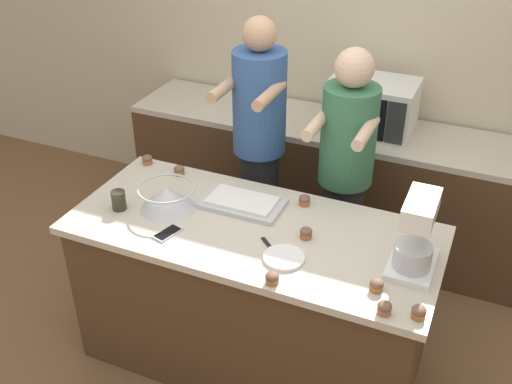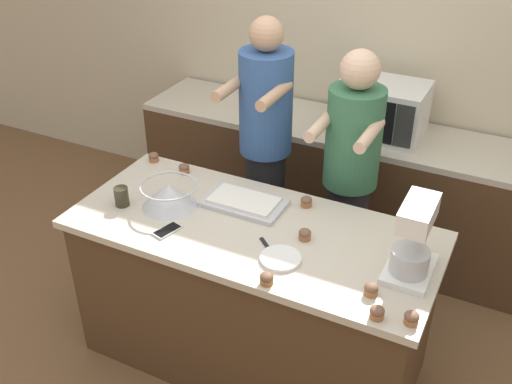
{
  "view_description": "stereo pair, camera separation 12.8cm",
  "coord_description": "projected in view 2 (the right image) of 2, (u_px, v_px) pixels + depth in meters",
  "views": [
    {
      "loc": [
        0.99,
        -2.23,
        2.59
      ],
      "look_at": [
        0.0,
        0.04,
        1.08
      ],
      "focal_mm": 42.0,
      "sensor_mm": 36.0,
      "label": 1
    },
    {
      "loc": [
        1.11,
        -2.17,
        2.59
      ],
      "look_at": [
        0.0,
        0.04,
        1.08
      ],
      "focal_mm": 42.0,
      "sensor_mm": 36.0,
      "label": 2
    }
  ],
  "objects": [
    {
      "name": "small_plate",
      "position": [
        281.0,
        259.0,
        2.73
      ],
      "size": [
        0.19,
        0.19,
        0.02
      ],
      "color": "white",
      "rests_on": "island_counter"
    },
    {
      "name": "mixing_bowl",
      "position": [
        169.0,
        195.0,
        3.09
      ],
      "size": [
        0.3,
        0.3,
        0.13
      ],
      "color": "#BCBCC1",
      "rests_on": "island_counter"
    },
    {
      "name": "cell_phone",
      "position": [
        167.0,
        230.0,
        2.93
      ],
      "size": [
        0.11,
        0.16,
        0.01
      ],
      "color": "silver",
      "rests_on": "island_counter"
    },
    {
      "name": "back_counter",
      "position": [
        337.0,
        184.0,
        4.21
      ],
      "size": [
        2.8,
        0.6,
        0.9
      ],
      "color": "#4C331E",
      "rests_on": "ground_plane"
    },
    {
      "name": "knife",
      "position": [
        269.0,
        249.0,
        2.8
      ],
      "size": [
        0.18,
        0.16,
        0.01
      ],
      "color": "#BCBCC1",
      "rests_on": "island_counter"
    },
    {
      "name": "island_counter",
      "position": [
        253.0,
        295.0,
        3.2
      ],
      "size": [
        1.85,
        0.82,
        0.9
      ],
      "color": "#4C331E",
      "rests_on": "ground_plane"
    },
    {
      "name": "cupcake_6",
      "position": [
        306.0,
        201.0,
        3.11
      ],
      "size": [
        0.06,
        0.06,
        0.06
      ],
      "color": "#9E6038",
      "rests_on": "island_counter"
    },
    {
      "name": "back_wall",
      "position": [
        365.0,
        44.0,
        4.0
      ],
      "size": [
        10.0,
        0.06,
        2.7
      ],
      "color": "beige",
      "rests_on": "ground_plane"
    },
    {
      "name": "cupcake_4",
      "position": [
        267.0,
        278.0,
        2.58
      ],
      "size": [
        0.06,
        0.06,
        0.06
      ],
      "color": "#9E6038",
      "rests_on": "island_counter"
    },
    {
      "name": "cupcake_7",
      "position": [
        305.0,
        234.0,
        2.86
      ],
      "size": [
        0.06,
        0.06,
        0.06
      ],
      "color": "#9E6038",
      "rests_on": "island_counter"
    },
    {
      "name": "microwave_oven",
      "position": [
        381.0,
        109.0,
        3.79
      ],
      "size": [
        0.55,
        0.4,
        0.34
      ],
      "color": "silver",
      "rests_on": "back_counter"
    },
    {
      "name": "person_right",
      "position": [
        349.0,
        181.0,
        3.41
      ],
      "size": [
        0.33,
        0.49,
        1.63
      ],
      "color": "#232328",
      "rests_on": "ground_plane"
    },
    {
      "name": "person_left",
      "position": [
        265.0,
        153.0,
        3.59
      ],
      "size": [
        0.33,
        0.5,
        1.74
      ],
      "color": "#232328",
      "rests_on": "ground_plane"
    },
    {
      "name": "cupcake_5",
      "position": [
        371.0,
        289.0,
        2.52
      ],
      "size": [
        0.06,
        0.06,
        0.06
      ],
      "color": "#9E6038",
      "rests_on": "island_counter"
    },
    {
      "name": "cupcake_1",
      "position": [
        412.0,
        318.0,
        2.38
      ],
      "size": [
        0.06,
        0.06,
        0.06
      ],
      "color": "#9E6038",
      "rests_on": "island_counter"
    },
    {
      "name": "baking_tray",
      "position": [
        244.0,
        202.0,
        3.13
      ],
      "size": [
        0.43,
        0.24,
        0.04
      ],
      "color": "#BCBCC1",
      "rests_on": "island_counter"
    },
    {
      "name": "ground_plane",
      "position": [
        253.0,
        355.0,
        3.44
      ],
      "size": [
        16.0,
        16.0,
        0.0
      ],
      "primitive_type": "plane",
      "color": "brown"
    },
    {
      "name": "cupcake_3",
      "position": [
        377.0,
        312.0,
        2.4
      ],
      "size": [
        0.06,
        0.06,
        0.06
      ],
      "color": "#9E6038",
      "rests_on": "island_counter"
    },
    {
      "name": "drinking_glass",
      "position": [
        122.0,
        197.0,
        3.11
      ],
      "size": [
        0.07,
        0.07,
        0.1
      ],
      "color": "#332D1E",
      "rests_on": "island_counter"
    },
    {
      "name": "cupcake_0",
      "position": [
        184.0,
        168.0,
        3.42
      ],
      "size": [
        0.06,
        0.06,
        0.06
      ],
      "color": "#9E6038",
      "rests_on": "island_counter"
    },
    {
      "name": "cupcake_2",
      "position": [
        154.0,
        157.0,
        3.53
      ],
      "size": [
        0.06,
        0.06,
        0.06
      ],
      "color": "#9E6038",
      "rests_on": "island_counter"
    },
    {
      "name": "stand_mixer",
      "position": [
        414.0,
        242.0,
        2.58
      ],
      "size": [
        0.2,
        0.3,
        0.37
      ],
      "color": "white",
      "rests_on": "island_counter"
    }
  ]
}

